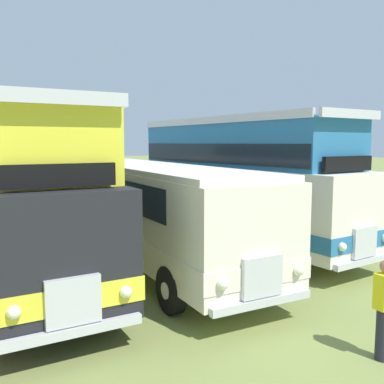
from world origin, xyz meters
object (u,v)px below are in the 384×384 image
(bus_eighth_in_row, at_px, (149,205))
(bus_ninth_in_row, at_px, (240,180))
(bus_seventh_in_row, at_px, (18,190))
(marshal_person, at_px, (384,309))

(bus_eighth_in_row, relative_size, bus_ninth_in_row, 1.15)
(bus_seventh_in_row, distance_m, marshal_person, 9.39)
(bus_ninth_in_row, bearing_deg, bus_eighth_in_row, -176.52)
(bus_ninth_in_row, bearing_deg, bus_seventh_in_row, 177.30)
(bus_eighth_in_row, height_order, marshal_person, bus_eighth_in_row)
(bus_seventh_in_row, bearing_deg, bus_eighth_in_row, -8.80)
(bus_seventh_in_row, height_order, bus_ninth_in_row, same)
(bus_seventh_in_row, bearing_deg, bus_ninth_in_row, -2.70)
(bus_seventh_in_row, relative_size, bus_ninth_in_row, 1.13)
(bus_seventh_in_row, xyz_separation_m, marshal_person, (4.42, -8.15, -1.48))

